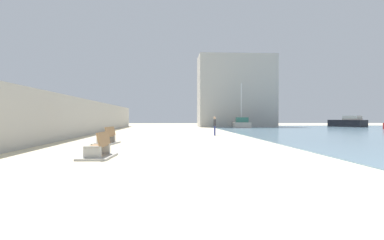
% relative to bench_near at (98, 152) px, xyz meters
% --- Properties ---
extents(ground_plane, '(120.00, 120.00, 0.00)m').
position_rel_bench_near_xyz_m(ground_plane, '(2.79, 13.48, -0.23)').
color(ground_plane, beige).
extents(seawall, '(0.80, 64.00, 3.04)m').
position_rel_bench_near_xyz_m(seawall, '(-4.71, 13.48, 1.29)').
color(seawall, '#ADAAA3').
rests_on(seawall, ground).
extents(bench_near, '(1.21, 2.15, 0.98)m').
position_rel_bench_near_xyz_m(bench_near, '(0.00, 0.00, 0.00)').
color(bench_near, '#ADAAA3').
rests_on(bench_near, ground).
extents(bench_far, '(1.36, 2.22, 0.98)m').
position_rel_bench_near_xyz_m(bench_far, '(-0.92, 6.78, 0.00)').
color(bench_far, '#ADAAA3').
rests_on(bench_far, ground).
extents(person_walking, '(0.25, 0.52, 1.58)m').
position_rel_bench_near_xyz_m(person_walking, '(6.39, 15.34, 0.68)').
color(person_walking, navy).
rests_on(person_walking, ground).
extents(boat_outer, '(4.51, 5.83, 1.73)m').
position_rel_bench_near_xyz_m(boat_outer, '(30.06, 38.43, 0.48)').
color(boat_outer, black).
rests_on(boat_outer, water_bay).
extents(boat_distant, '(2.73, 4.29, 6.40)m').
position_rel_bench_near_xyz_m(boat_distant, '(12.92, 35.91, 0.38)').
color(boat_distant, beige).
rests_on(boat_distant, water_bay).
extents(harbor_building, '(12.00, 6.00, 11.29)m').
position_rel_bench_near_xyz_m(harbor_building, '(13.16, 41.48, 5.41)').
color(harbor_building, '#ADAAA3').
rests_on(harbor_building, ground).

